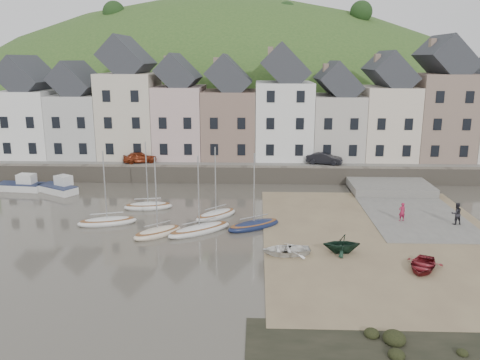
{
  "coord_description": "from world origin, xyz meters",
  "views": [
    {
      "loc": [
        1.49,
        -35.1,
        13.14
      ],
      "look_at": [
        0.0,
        6.0,
        3.0
      ],
      "focal_mm": 36.83,
      "sensor_mm": 36.0,
      "label": 1
    }
  ],
  "objects_px": {
    "rowboat_white": "(286,250)",
    "rowboat_red": "(423,265)",
    "person_red": "(402,212)",
    "sailboat_0": "(148,206)",
    "person_dark": "(456,214)",
    "rowboat_green": "(342,243)",
    "car_right": "(324,158)",
    "car_left": "(140,157)"
  },
  "relations": [
    {
      "from": "car_right",
      "to": "rowboat_red",
      "type": "bearing_deg",
      "value": -156.82
    },
    {
      "from": "sailboat_0",
      "to": "rowboat_white",
      "type": "height_order",
      "value": "sailboat_0"
    },
    {
      "from": "person_dark",
      "to": "car_left",
      "type": "relative_size",
      "value": 0.48
    },
    {
      "from": "sailboat_0",
      "to": "person_red",
      "type": "height_order",
      "value": "sailboat_0"
    },
    {
      "from": "rowboat_white",
      "to": "car_right",
      "type": "xyz_separation_m",
      "value": [
        5.53,
        22.86,
        1.86
      ]
    },
    {
      "from": "sailboat_0",
      "to": "person_dark",
      "type": "bearing_deg",
      "value": -8.12
    },
    {
      "from": "person_dark",
      "to": "car_right",
      "type": "xyz_separation_m",
      "value": [
        -8.55,
        16.15,
        1.24
      ]
    },
    {
      "from": "person_dark",
      "to": "sailboat_0",
      "type": "bearing_deg",
      "value": -18.08
    },
    {
      "from": "rowboat_white",
      "to": "car_left",
      "type": "xyz_separation_m",
      "value": [
        -15.43,
        22.86,
        1.84
      ]
    },
    {
      "from": "rowboat_green",
      "to": "person_red",
      "type": "xyz_separation_m",
      "value": [
        6.08,
        6.98,
        0.16
      ]
    },
    {
      "from": "sailboat_0",
      "to": "person_red",
      "type": "distance_m",
      "value": 21.99
    },
    {
      "from": "car_left",
      "to": "rowboat_white",
      "type": "bearing_deg",
      "value": -162.5
    },
    {
      "from": "sailboat_0",
      "to": "person_dark",
      "type": "distance_m",
      "value": 26.19
    },
    {
      "from": "person_dark",
      "to": "car_left",
      "type": "distance_m",
      "value": 33.66
    },
    {
      "from": "person_dark",
      "to": "rowboat_white",
      "type": "bearing_deg",
      "value": 15.53
    },
    {
      "from": "sailboat_0",
      "to": "person_dark",
      "type": "relative_size",
      "value": 3.52
    },
    {
      "from": "rowboat_green",
      "to": "rowboat_red",
      "type": "distance_m",
      "value": 5.44
    },
    {
      "from": "person_red",
      "to": "person_dark",
      "type": "distance_m",
      "value": 4.2
    },
    {
      "from": "rowboat_red",
      "to": "person_red",
      "type": "distance_m",
      "value": 9.81
    },
    {
      "from": "sailboat_0",
      "to": "rowboat_green",
      "type": "bearing_deg",
      "value": -32.36
    },
    {
      "from": "rowboat_red",
      "to": "person_red",
      "type": "xyz_separation_m",
      "value": [
        1.39,
        9.7,
        0.51
      ]
    },
    {
      "from": "car_right",
      "to": "rowboat_green",
      "type": "bearing_deg",
      "value": -167.94
    },
    {
      "from": "rowboat_green",
      "to": "person_dark",
      "type": "xyz_separation_m",
      "value": [
        10.21,
        6.25,
        0.29
      ]
    },
    {
      "from": "car_right",
      "to": "person_dark",
      "type": "bearing_deg",
      "value": -135.8
    },
    {
      "from": "person_red",
      "to": "car_right",
      "type": "xyz_separation_m",
      "value": [
        -4.42,
        15.42,
        1.36
      ]
    },
    {
      "from": "rowboat_red",
      "to": "person_red",
      "type": "relative_size",
      "value": 2.05
    },
    {
      "from": "sailboat_0",
      "to": "person_red",
      "type": "bearing_deg",
      "value": -7.77
    },
    {
      "from": "person_dark",
      "to": "car_right",
      "type": "height_order",
      "value": "car_right"
    },
    {
      "from": "rowboat_green",
      "to": "person_red",
      "type": "bearing_deg",
      "value": 136.08
    },
    {
      "from": "rowboat_red",
      "to": "person_dark",
      "type": "relative_size",
      "value": 1.77
    },
    {
      "from": "car_left",
      "to": "person_dark",
      "type": "bearing_deg",
      "value": -135.22
    },
    {
      "from": "rowboat_green",
      "to": "car_right",
      "type": "height_order",
      "value": "car_right"
    },
    {
      "from": "sailboat_0",
      "to": "person_red",
      "type": "relative_size",
      "value": 4.08
    },
    {
      "from": "rowboat_white",
      "to": "car_right",
      "type": "distance_m",
      "value": 23.59
    },
    {
      "from": "person_red",
      "to": "car_left",
      "type": "relative_size",
      "value": 0.41
    },
    {
      "from": "rowboat_white",
      "to": "rowboat_green",
      "type": "distance_m",
      "value": 3.91
    },
    {
      "from": "rowboat_red",
      "to": "car_right",
      "type": "relative_size",
      "value": 0.79
    },
    {
      "from": "rowboat_green",
      "to": "rowboat_red",
      "type": "xyz_separation_m",
      "value": [
        4.69,
        -2.72,
        -0.34
      ]
    },
    {
      "from": "rowboat_white",
      "to": "sailboat_0",
      "type": "bearing_deg",
      "value": -136.55
    },
    {
      "from": "rowboat_white",
      "to": "car_right",
      "type": "height_order",
      "value": "car_right"
    },
    {
      "from": "rowboat_white",
      "to": "rowboat_red",
      "type": "bearing_deg",
      "value": 69.96
    },
    {
      "from": "sailboat_0",
      "to": "rowboat_white",
      "type": "relative_size",
      "value": 1.91
    }
  ]
}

